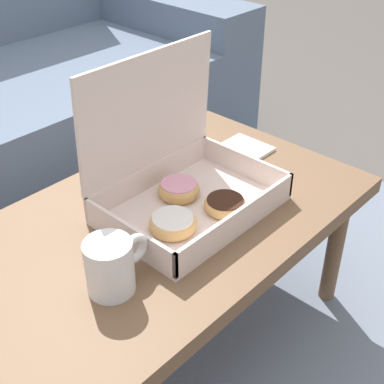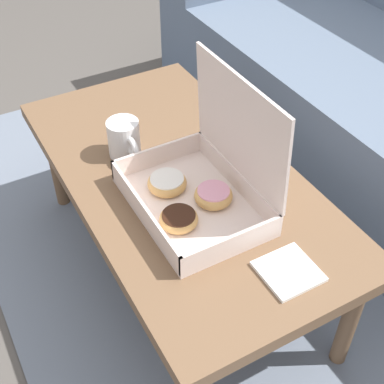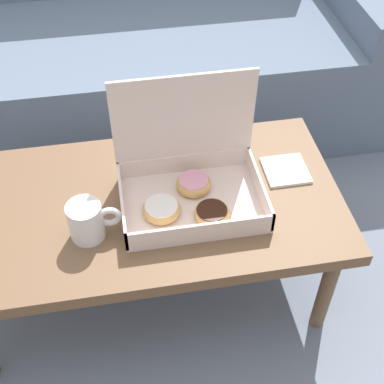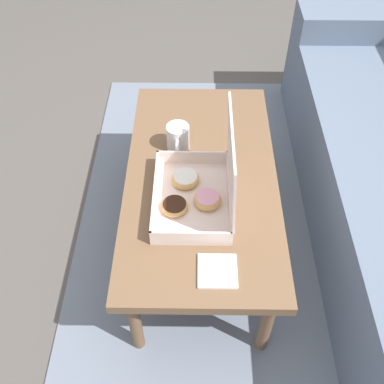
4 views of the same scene
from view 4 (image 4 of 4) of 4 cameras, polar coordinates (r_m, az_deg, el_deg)
name	(u,v)px [view 4 (image 4 of 4)]	position (r m, az deg, el deg)	size (l,w,h in m)	color
ground_plane	(231,238)	(2.01, 4.94, -5.89)	(12.00, 12.00, 0.00)	#514C47
area_rug	(299,238)	(2.05, 13.38, -5.76)	(2.32, 1.96, 0.01)	slate
coffee_table	(201,183)	(1.72, 1.18, 1.20)	(1.09, 0.57, 0.40)	brown
pastry_box	(200,188)	(1.56, 1.03, 0.49)	(0.38, 0.27, 0.34)	silver
coffee_mug	(178,138)	(1.76, -1.80, 6.87)	(0.14, 0.09, 0.11)	white
napkin_stack	(217,271)	(1.43, 3.25, -9.98)	(0.12, 0.12, 0.01)	white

